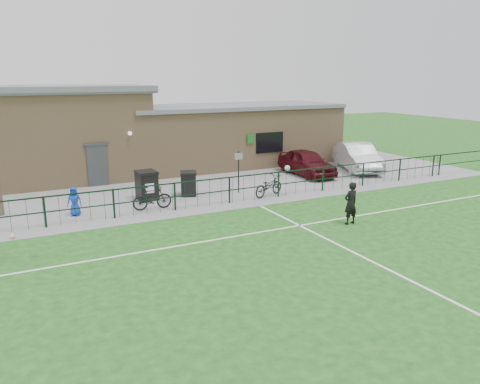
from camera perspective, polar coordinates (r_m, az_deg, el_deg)
name	(u,v)px	position (r m, az deg, el deg)	size (l,w,h in m)	color
ground	(320,275)	(13.56, 9.71, -9.95)	(90.00, 90.00, 0.00)	#1A5017
paving_strip	(168,181)	(25.16, -8.76, 1.34)	(34.00, 13.00, 0.02)	gray
pitch_line_touch	(210,207)	(19.97, -3.62, -1.87)	(28.00, 0.10, 0.01)	white
pitch_line_mid	(253,233)	(16.70, 1.55, -5.06)	(28.00, 0.10, 0.01)	white
pitch_line_perp	(374,263)	(14.76, 16.04, -8.26)	(0.10, 16.00, 0.01)	white
perimeter_fence	(208,193)	(20.00, -3.88, -0.08)	(28.00, 0.10, 1.20)	black
wheelie_bin_left	(147,186)	(21.41, -11.30, 0.70)	(0.81, 0.92, 1.22)	black
wheelie_bin_right	(188,184)	(21.86, -6.31, 0.92)	(0.69, 0.78, 1.04)	black
sign_post	(239,172)	(22.14, -0.18, 2.45)	(0.06, 0.06, 2.00)	black
car_maroon	(307,162)	(26.43, 8.13, 3.59)	(1.70, 4.22, 1.44)	#410B12
car_silver	(357,157)	(28.41, 14.12, 4.19)	(1.69, 4.85, 1.60)	#A1A3A8
bicycle_d	(152,198)	(19.78, -10.66, -0.72)	(0.46, 1.64, 0.99)	black
bicycle_e	(269,186)	(21.66, 3.50, 0.75)	(0.64, 1.83, 0.96)	black
spectator_child	(74,201)	(19.69, -19.53, -1.08)	(0.57, 0.37, 1.17)	#1239AD
goalkeeper_kick	(349,202)	(18.04, 13.12, -1.21)	(1.37, 3.28, 1.84)	black
ball_ground	(12,236)	(17.88, -26.02, -4.89)	(0.21, 0.21, 0.21)	white
clubhouse	(135,134)	(27.39, -12.67, 6.89)	(24.25, 5.40, 4.96)	tan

